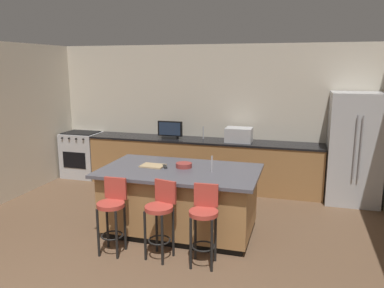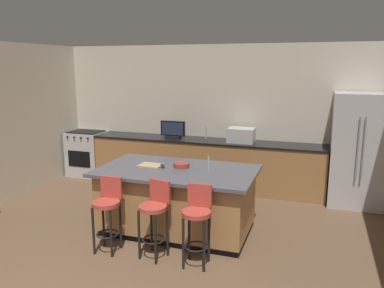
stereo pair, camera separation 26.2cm
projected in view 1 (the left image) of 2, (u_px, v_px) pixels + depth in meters
The scene contains 15 objects.
wall_back at pixel (210, 115), 7.50m from camera, with size 6.70×0.12×2.70m, color beige.
counter_back at pixel (202, 163), 7.33m from camera, with size 4.47×0.62×0.93m.
kitchen_island at pixel (180, 200), 5.36m from camera, with size 2.17×1.26×0.91m.
refrigerator at pixel (354, 148), 6.44m from camera, with size 0.86×0.79×1.88m.
range_oven at pixel (82, 154), 8.04m from camera, with size 0.74×0.63×0.95m.
microwave at pixel (239, 135), 7.02m from camera, with size 0.48×0.36×0.26m, color #B7BABF.
tv_monitor at pixel (170, 131), 7.33m from camera, with size 0.49×0.16×0.34m.
sink_faucet_back at pixel (203, 133), 7.31m from camera, with size 0.02×0.02×0.24m, color #B2B2B7.
sink_faucet_island at pixel (212, 164), 5.12m from camera, with size 0.02×0.02×0.22m, color #B2B2B7.
bar_stool_left at pixel (112, 210), 4.73m from camera, with size 0.34×0.34×0.94m.
bar_stool_center at pixel (161, 213), 4.60m from camera, with size 0.35×0.37×0.95m.
bar_stool_right at pixel (204, 218), 4.44m from camera, with size 0.34×0.35×0.96m.
fruit_bowl at pixel (184, 165), 5.35m from camera, with size 0.23×0.23×0.06m, color #993833.
tv_remote at pixel (165, 166), 5.37m from camera, with size 0.04×0.17×0.02m, color black.
cutting_board at pixel (153, 166), 5.42m from camera, with size 0.33×0.24×0.02m, color tan.
Camera 1 is at (1.73, -2.29, 2.32)m, focal length 35.77 mm.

